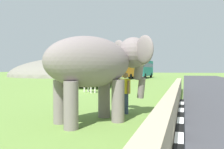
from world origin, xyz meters
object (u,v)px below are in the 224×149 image
object	(u,v)px
person_handler	(125,91)
cow_near	(90,81)
cow_mid	(114,77)
cow_far	(115,76)
bus_orange	(116,67)
bus_white	(102,66)
bus_teal	(142,68)
elephant	(99,64)

from	to	relation	value
person_handler	cow_near	xyz separation A→B (m)	(7.02, 4.59, -0.06)
person_handler	cow_mid	world-z (taller)	person_handler
cow_near	cow_mid	xyz separation A→B (m)	(7.85, 0.52, 0.00)
cow_far	bus_orange	bearing A→B (deg)	15.62
cow_near	person_handler	bearing A→B (deg)	-146.85
bus_white	bus_orange	bearing A→B (deg)	9.88
person_handler	bus_teal	xyz separation A→B (m)	(35.60, 5.66, 1.16)
bus_teal	cow_mid	xyz separation A→B (m)	(-20.73, -0.55, -1.21)
cow_near	cow_far	bearing A→B (deg)	7.85
bus_white	bus_teal	bearing A→B (deg)	-1.15
bus_white	cow_far	size ratio (longest dim) A/B	5.22
elephant	cow_mid	world-z (taller)	elephant
person_handler	bus_teal	size ratio (longest dim) A/B	0.17
elephant	bus_white	bearing A→B (deg)	20.14
person_handler	bus_white	distance (m)	14.95
bus_teal	bus_orange	bearing A→B (deg)	165.30
elephant	bus_orange	distance (m)	28.42
bus_white	cow_near	world-z (taller)	bus_white
bus_teal	cow_near	xyz separation A→B (m)	(-28.58, -1.07, -1.21)
elephant	person_handler	bearing A→B (deg)	-19.23
cow_mid	elephant	bearing A→B (deg)	-164.46
person_handler	elephant	bearing A→B (deg)	160.77
cow_near	cow_mid	bearing A→B (deg)	3.80
person_handler	bus_orange	size ratio (longest dim) A/B	0.17
bus_white	bus_orange	distance (m)	12.40
bus_white	bus_teal	size ratio (longest dim) A/B	0.96
bus_orange	cow_mid	size ratio (longest dim) A/B	5.00
bus_teal	cow_mid	size ratio (longest dim) A/B	5.05
bus_teal	cow_near	size ratio (longest dim) A/B	5.34
bus_teal	cow_mid	distance (m)	20.77
cow_far	cow_mid	bearing A→B (deg)	-163.55
bus_orange	bus_teal	xyz separation A→B (m)	(9.79, -2.57, 0.00)
bus_orange	cow_near	distance (m)	19.18
person_handler	bus_white	world-z (taller)	bus_white
elephant	cow_far	size ratio (longest dim) A/B	2.18
bus_orange	person_handler	bearing A→B (deg)	-162.33
elephant	cow_near	distance (m)	9.54
bus_orange	cow_mid	world-z (taller)	bus_orange
bus_orange	elephant	bearing A→B (deg)	-164.32
person_handler	cow_mid	bearing A→B (deg)	18.95
bus_white	cow_mid	size ratio (longest dim) A/B	4.86
elephant	cow_mid	xyz separation A→B (m)	(16.42, 4.57, -1.10)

